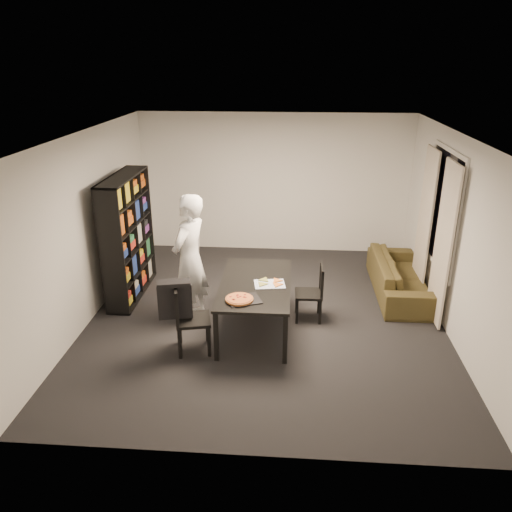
# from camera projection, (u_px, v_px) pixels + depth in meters

# --- Properties ---
(room) EXTENTS (5.01, 5.51, 2.61)m
(room) POSITION_uv_depth(u_px,v_px,m) (266.00, 232.00, 6.79)
(room) COLOR black
(room) RESTS_ON ground
(window_pane) EXTENTS (0.02, 1.40, 1.60)m
(window_pane) POSITION_uv_depth(u_px,v_px,m) (443.00, 209.00, 7.10)
(window_pane) COLOR black
(window_pane) RESTS_ON room
(window_frame) EXTENTS (0.03, 1.52, 1.72)m
(window_frame) POSITION_uv_depth(u_px,v_px,m) (442.00, 209.00, 7.10)
(window_frame) COLOR white
(window_frame) RESTS_ON room
(curtain_left) EXTENTS (0.03, 0.70, 2.25)m
(curtain_left) POSITION_uv_depth(u_px,v_px,m) (443.00, 245.00, 6.76)
(curtain_left) COLOR beige
(curtain_left) RESTS_ON room
(curtain_right) EXTENTS (0.03, 0.70, 2.25)m
(curtain_right) POSITION_uv_depth(u_px,v_px,m) (425.00, 221.00, 7.72)
(curtain_right) COLOR beige
(curtain_right) RESTS_ON room
(bookshelf) EXTENTS (0.35, 1.50, 1.90)m
(bookshelf) POSITION_uv_depth(u_px,v_px,m) (128.00, 237.00, 7.63)
(bookshelf) COLOR black
(bookshelf) RESTS_ON room
(dining_table) EXTENTS (0.94, 1.69, 0.70)m
(dining_table) POSITION_uv_depth(u_px,v_px,m) (255.00, 287.00, 6.70)
(dining_table) COLOR black
(dining_table) RESTS_ON room
(chair_left) EXTENTS (0.50, 0.50, 0.91)m
(chair_left) POSITION_uv_depth(u_px,v_px,m) (186.00, 314.00, 6.24)
(chair_left) COLOR black
(chair_left) RESTS_ON room
(chair_right) EXTENTS (0.38, 0.38, 0.82)m
(chair_right) POSITION_uv_depth(u_px,v_px,m) (314.00, 289.00, 7.04)
(chair_right) COLOR black
(chair_right) RESTS_ON room
(draped_jacket) EXTENTS (0.43, 0.26, 0.50)m
(draped_jacket) POSITION_uv_depth(u_px,v_px,m) (175.00, 298.00, 6.14)
(draped_jacket) COLOR black
(draped_jacket) RESTS_ON chair_left
(person) EXTENTS (0.64, 0.78, 1.84)m
(person) POSITION_uv_depth(u_px,v_px,m) (190.00, 259.00, 6.88)
(person) COLOR white
(person) RESTS_ON room
(baking_tray) EXTENTS (0.49, 0.44, 0.01)m
(baking_tray) POSITION_uv_depth(u_px,v_px,m) (244.00, 300.00, 6.19)
(baking_tray) COLOR black
(baking_tray) RESTS_ON dining_table
(pepperoni_pizza) EXTENTS (0.35, 0.35, 0.03)m
(pepperoni_pizza) POSITION_uv_depth(u_px,v_px,m) (239.00, 299.00, 6.17)
(pepperoni_pizza) COLOR #99572C
(pepperoni_pizza) RESTS_ON dining_table
(kitchen_towel) EXTENTS (0.44, 0.36, 0.01)m
(kitchen_towel) POSITION_uv_depth(u_px,v_px,m) (270.00, 284.00, 6.62)
(kitchen_towel) COLOR white
(kitchen_towel) RESTS_ON dining_table
(pizza_slices) EXTENTS (0.38, 0.32, 0.01)m
(pizza_slices) POSITION_uv_depth(u_px,v_px,m) (270.00, 282.00, 6.65)
(pizza_slices) COLOR #D38841
(pizza_slices) RESTS_ON dining_table
(sofa) EXTENTS (0.77, 1.97, 0.57)m
(sofa) POSITION_uv_depth(u_px,v_px,m) (400.00, 276.00, 7.88)
(sofa) COLOR #3D3518
(sofa) RESTS_ON room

